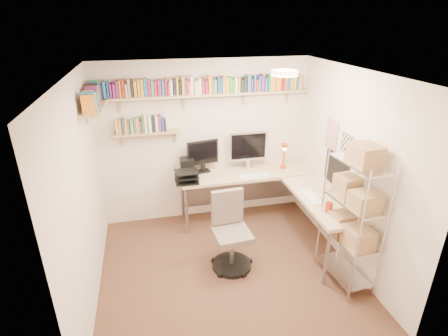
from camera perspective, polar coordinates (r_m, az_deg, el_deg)
The scene contains 6 objects.
ground at distance 4.76m, azimuth 0.53°, elevation -16.24°, with size 3.20×3.20×0.00m, color #4C2F20.
room_shell at distance 3.95m, azimuth 0.67°, elevation 1.31°, with size 3.24×3.04×2.52m.
wall_shelves at distance 4.97m, azimuth -7.70°, elevation 11.58°, with size 3.12×1.09×0.80m.
corner_desk at distance 5.25m, azimuth 5.29°, elevation -1.78°, with size 2.23×2.13×1.42m.
office_chair at distance 4.59m, azimuth 1.09°, elevation -11.10°, with size 0.54×0.55×1.03m.
wire_rack at distance 4.25m, azimuth 20.56°, elevation -5.59°, with size 0.42×0.75×1.81m.
Camera 1 is at (-0.87, -3.55, 3.04)m, focal length 28.00 mm.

